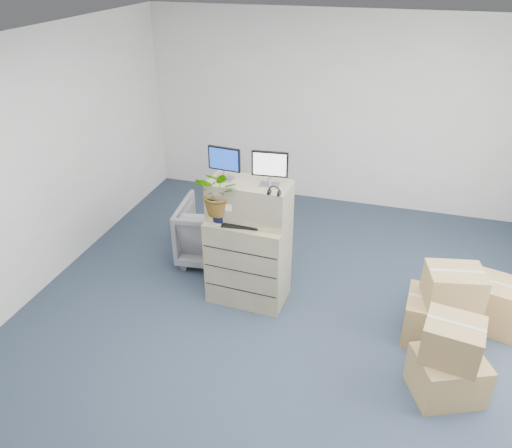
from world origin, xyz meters
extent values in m
plane|color=#243041|center=(0.00, 0.00, 0.00)|extent=(7.00, 7.00, 0.00)
cube|color=beige|center=(0.00, 3.51, 1.40)|extent=(6.00, 0.02, 2.80)
cube|color=#998C69|center=(-0.65, 0.74, 0.49)|extent=(0.87, 0.56, 0.99)
cube|color=#998C69|center=(-0.65, 0.79, 1.20)|extent=(0.87, 0.47, 0.42)
cube|color=#99999E|center=(-0.91, 0.80, 1.41)|extent=(0.19, 0.15, 0.01)
cylinder|color=#99999E|center=(-0.91, 0.80, 1.46)|extent=(0.03, 0.03, 0.08)
cube|color=black|center=(-0.91, 0.80, 1.63)|extent=(0.35, 0.06, 0.25)
cube|color=navy|center=(-0.91, 0.78, 1.63)|extent=(0.31, 0.04, 0.22)
cube|color=#99999E|center=(-0.43, 0.78, 1.41)|extent=(0.20, 0.16, 0.01)
cylinder|color=#99999E|center=(-0.43, 0.78, 1.46)|extent=(0.03, 0.03, 0.09)
cube|color=black|center=(-0.43, 0.78, 1.64)|extent=(0.36, 0.06, 0.26)
cube|color=silver|center=(-0.43, 0.76, 1.64)|extent=(0.33, 0.04, 0.22)
torus|color=black|center=(-0.33, 0.58, 1.44)|extent=(0.12, 0.02, 0.12)
cube|color=black|center=(-0.68, 0.63, 1.00)|extent=(0.42, 0.21, 0.02)
ellipsoid|color=silver|center=(-0.34, 0.62, 1.00)|extent=(0.11, 0.09, 0.03)
cylinder|color=gray|center=(-0.57, 0.79, 1.12)|extent=(0.08, 0.08, 0.27)
cube|color=silver|center=(-0.64, 0.75, 0.99)|extent=(0.06, 0.05, 0.02)
cube|color=black|center=(-0.64, 0.75, 1.06)|extent=(0.06, 0.03, 0.11)
cube|color=black|center=(-0.32, 0.87, 1.01)|extent=(0.19, 0.15, 0.05)
cube|color=#3C82CD|center=(-0.34, 0.79, 1.08)|extent=(0.23, 0.12, 0.09)
cylinder|color=#9FB793|center=(-0.92, 0.65, 0.99)|extent=(0.20, 0.20, 0.02)
cylinder|color=black|center=(-0.92, 0.65, 1.07)|extent=(0.17, 0.17, 0.13)
imported|color=#1E5C1A|center=(-0.92, 0.65, 1.27)|extent=(0.52, 0.56, 0.39)
imported|color=slate|center=(-1.30, 1.39, 0.43)|extent=(0.91, 0.86, 0.85)
cube|color=#A3834E|center=(1.40, 0.61, 0.24)|extent=(0.73, 0.59, 0.48)
cube|color=#A3834E|center=(1.45, -0.11, 0.21)|extent=(0.72, 0.66, 0.42)
cube|color=#A3834E|center=(1.45, 0.62, 0.66)|extent=(0.58, 0.50, 0.36)
cube|color=#A3834E|center=(1.42, -0.10, 0.60)|extent=(0.53, 0.49, 0.36)
cube|color=#A3834E|center=(1.84, 1.04, 0.26)|extent=(0.83, 0.65, 0.52)
camera|label=1|loc=(0.74, -3.62, 3.51)|focal=35.00mm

